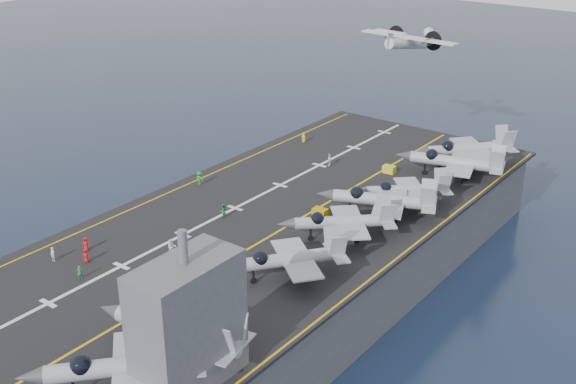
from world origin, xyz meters
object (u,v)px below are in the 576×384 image
Objects in this scene: island_superstructure at (187,309)px; transport_plane at (408,44)px; fighter_jet_0 at (124,364)px; tow_cart_a at (161,301)px.

transport_plane reaches higher than island_superstructure.
island_superstructure is 0.74× the size of transport_plane.
fighter_jet_0 is (-3.60, -4.42, -4.73)m from island_superstructure.
tow_cart_a is at bearing 148.12° from island_superstructure.
transport_plane is (-23.36, 81.06, 6.00)m from island_superstructure.
fighter_jet_0 is 13.78m from tow_cart_a.
island_superstructure is 84.57m from transport_plane.
tow_cart_a is 76.24m from transport_plane.
fighter_jet_0 is 8.12× the size of tow_cart_a.
island_superstructure is 6.42× the size of tow_cart_a.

